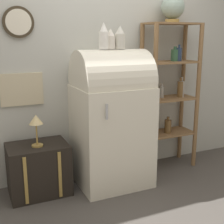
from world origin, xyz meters
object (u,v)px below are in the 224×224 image
at_px(vase_center, 111,40).
at_px(refrigerator, 112,117).
at_px(vase_left, 104,37).
at_px(vase_right, 120,38).
at_px(globe, 173,8).
at_px(desk_lamp, 36,123).
at_px(suitcase_trunk, 39,169).

bearing_deg(vase_center, refrigerator, 22.93).
xyz_separation_m(vase_left, vase_right, (0.18, 0.01, -0.01)).
xyz_separation_m(globe, vase_right, (-0.74, -0.17, -0.33)).
bearing_deg(desk_lamp, vase_center, -2.72).
relative_size(vase_left, vase_right, 1.13).
xyz_separation_m(suitcase_trunk, globe, (1.60, 0.09, 1.61)).
relative_size(vase_left, vase_center, 1.32).
distance_m(suitcase_trunk, globe, 2.27).
xyz_separation_m(globe, vase_left, (-0.92, -0.18, -0.32)).
distance_m(refrigerator, suitcase_trunk, 0.91).
height_order(vase_left, desk_lamp, vase_left).
bearing_deg(vase_center, vase_right, 1.08).
height_order(refrigerator, vase_left, vase_left).
bearing_deg(vase_left, vase_right, 3.18).
bearing_deg(vase_right, vase_center, -178.92).
height_order(refrigerator, suitcase_trunk, refrigerator).
xyz_separation_m(refrigerator, vase_left, (-0.09, -0.01, 0.81)).
bearing_deg(suitcase_trunk, vase_center, -5.88).
bearing_deg(globe, vase_left, -168.82).
height_order(refrigerator, desk_lamp, refrigerator).
bearing_deg(vase_right, vase_left, -176.82).
distance_m(globe, vase_right, 0.82).
xyz_separation_m(vase_left, vase_center, (0.08, 0.01, -0.03)).
bearing_deg(refrigerator, vase_left, -171.75).
relative_size(globe, vase_right, 1.31).
bearing_deg(vase_center, vase_left, -174.05).
relative_size(refrigerator, vase_center, 7.24).
relative_size(globe, vase_center, 1.52).
height_order(vase_right, desk_lamp, vase_right).
height_order(vase_center, desk_lamp, vase_center).
bearing_deg(globe, vase_center, -168.35).
distance_m(refrigerator, globe, 1.41).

